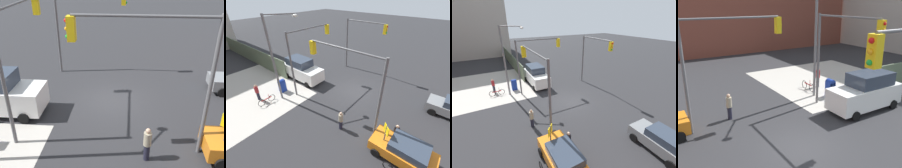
% 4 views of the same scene
% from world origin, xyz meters
% --- Properties ---
extents(ground_plane, '(120.00, 120.00, 0.00)m').
position_xyz_m(ground_plane, '(0.00, 0.00, 0.00)').
color(ground_plane, '#28282B').
extents(traffic_signal_nw_corner, '(6.10, 0.36, 6.50)m').
position_xyz_m(traffic_signal_nw_corner, '(-2.15, 4.50, 4.67)').
color(traffic_signal_nw_corner, '#59595B').
rests_on(traffic_signal_nw_corner, ground).
extents(traffic_signal_se_corner, '(5.38, 0.36, 6.50)m').
position_xyz_m(traffic_signal_se_corner, '(2.45, -4.50, 4.62)').
color(traffic_signal_se_corner, '#59595B').
rests_on(traffic_signal_se_corner, ground).
extents(traffic_signal_ne_corner, '(0.36, 5.50, 6.50)m').
position_xyz_m(traffic_signal_ne_corner, '(4.50, 2.40, 4.63)').
color(traffic_signal_ne_corner, '#59595B').
rests_on(traffic_signal_ne_corner, ground).
extents(pedestrian_crossing, '(0.36, 0.36, 1.72)m').
position_xyz_m(pedestrian_crossing, '(-2.00, 5.20, 0.90)').
color(pedestrian_crossing, '#9E937A').
rests_on(pedestrian_crossing, ground).
extents(pedestrian_walking_north, '(0.36, 0.36, 1.73)m').
position_xyz_m(pedestrian_walking_north, '(-5.80, 3.80, 0.90)').
color(pedestrian_walking_north, black).
rests_on(pedestrian_walking_north, ground).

